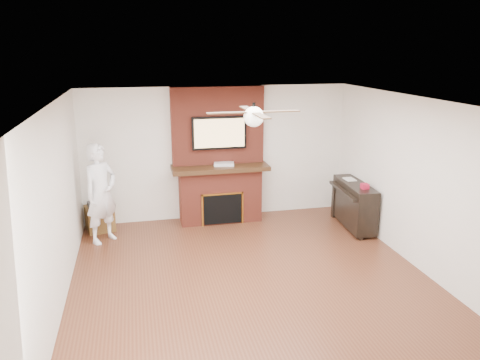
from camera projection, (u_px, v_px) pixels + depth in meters
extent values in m
cube|color=#4D2616|center=(252.00, 287.00, 6.61)|extent=(5.36, 5.86, 0.18)
cube|color=white|center=(254.00, 95.00, 5.88)|extent=(5.36, 5.86, 0.18)
cube|color=silver|center=(216.00, 152.00, 8.91)|extent=(5.36, 0.18, 2.50)
cube|color=silver|center=(345.00, 307.00, 3.58)|extent=(5.36, 0.18, 2.50)
cube|color=silver|center=(47.00, 211.00, 5.69)|extent=(0.18, 5.86, 2.50)
cube|color=silver|center=(426.00, 185.00, 6.79)|extent=(0.18, 5.86, 2.50)
cube|color=maroon|center=(220.00, 195.00, 8.79)|extent=(1.50, 0.50, 1.00)
cube|color=black|center=(220.00, 167.00, 8.62)|extent=(1.78, 0.64, 0.08)
cube|color=maroon|center=(218.00, 126.00, 8.58)|extent=(1.70, 0.20, 1.42)
cube|color=black|center=(223.00, 209.00, 8.61)|extent=(0.70, 0.06, 0.55)
cube|color=#BF8C2D|center=(223.00, 194.00, 8.52)|extent=(0.78, 0.02, 0.03)
cube|color=#BF8C2D|center=(202.00, 211.00, 8.52)|extent=(0.03, 0.02, 0.61)
cube|color=#BF8C2D|center=(242.00, 208.00, 8.68)|extent=(0.03, 0.02, 0.61)
cube|color=black|center=(219.00, 133.00, 8.48)|extent=(1.00, 0.07, 0.60)
cube|color=#EABF7C|center=(220.00, 133.00, 8.44)|extent=(0.92, 0.01, 0.52)
cylinder|color=black|center=(254.00, 108.00, 5.92)|extent=(0.04, 0.04, 0.14)
sphere|color=white|center=(254.00, 117.00, 5.95)|extent=(0.26, 0.26, 0.26)
cube|color=black|center=(279.00, 111.00, 6.01)|extent=(0.55, 0.11, 0.01)
cube|color=black|center=(248.00, 109.00, 6.24)|extent=(0.11, 0.55, 0.01)
cube|color=black|center=(228.00, 113.00, 5.86)|extent=(0.55, 0.11, 0.01)
cube|color=black|center=(261.00, 116.00, 5.63)|extent=(0.11, 0.55, 0.01)
imported|color=white|center=(101.00, 193.00, 7.74)|extent=(0.73, 0.72, 1.69)
cube|color=brown|center=(100.00, 218.00, 8.38)|extent=(0.56, 0.56, 0.44)
cube|color=#323134|center=(99.00, 204.00, 8.31)|extent=(0.41, 0.36, 0.09)
cube|color=black|center=(354.00, 204.00, 8.46)|extent=(0.47, 1.30, 0.78)
cube|color=black|center=(361.00, 221.00, 7.92)|extent=(0.06, 0.10, 0.69)
cube|color=black|center=(334.00, 200.00, 8.99)|extent=(0.06, 0.10, 0.69)
cube|color=black|center=(344.00, 191.00, 8.34)|extent=(0.22, 1.18, 0.05)
cube|color=silver|center=(350.00, 179.00, 8.58)|extent=(0.18, 0.25, 0.01)
cube|color=#AB1532|center=(365.00, 186.00, 8.02)|extent=(0.12, 0.12, 0.09)
cube|color=silver|center=(224.00, 164.00, 8.60)|extent=(0.40, 0.27, 0.05)
cylinder|color=red|center=(214.00, 220.00, 8.77)|extent=(0.07, 0.07, 0.12)
cylinder|color=#52913A|center=(219.00, 220.00, 8.79)|extent=(0.08, 0.08, 0.09)
cylinder|color=beige|center=(229.00, 219.00, 8.84)|extent=(0.08, 0.08, 0.10)
cylinder|color=#2C4786|center=(231.00, 220.00, 8.80)|extent=(0.06, 0.06, 0.07)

